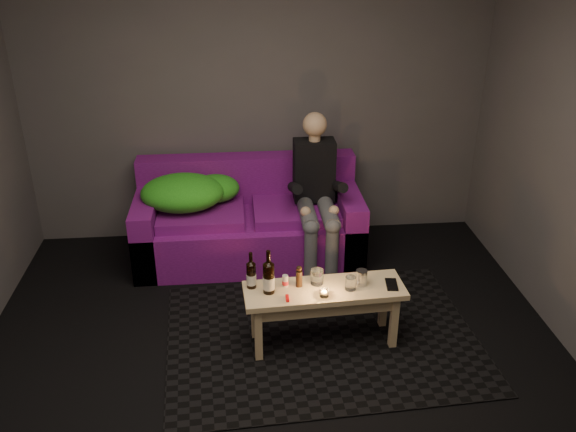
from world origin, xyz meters
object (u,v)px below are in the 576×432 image
object	(u,v)px
coffee_table	(324,298)
beer_bottle_a	(251,275)
person	(316,190)
beer_bottle_b	(269,277)
steel_cup	(362,278)
sofa	(249,223)

from	to	relation	value
coffee_table	beer_bottle_a	distance (m)	0.52
person	beer_bottle_b	bearing A→B (deg)	-111.70
beer_bottle_a	steel_cup	xyz separation A→B (m)	(0.74, -0.03, -0.04)
steel_cup	sofa	bearing A→B (deg)	119.14
coffee_table	beer_bottle_a	xyz separation A→B (m)	(-0.48, 0.06, 0.17)
beer_bottle_a	steel_cup	size ratio (longest dim) A/B	2.45
person	coffee_table	world-z (taller)	person
sofa	person	xyz separation A→B (m)	(0.56, -0.15, 0.36)
person	steel_cup	bearing A→B (deg)	-82.04
person	beer_bottle_a	xyz separation A→B (m)	(-0.58, -1.10, -0.12)
person	beer_bottle_a	distance (m)	1.25
person	beer_bottle_b	world-z (taller)	person
coffee_table	steel_cup	xyz separation A→B (m)	(0.25, 0.02, 0.13)
coffee_table	beer_bottle_a	world-z (taller)	beer_bottle_a
person	coffee_table	distance (m)	1.20
sofa	person	distance (m)	0.68
coffee_table	beer_bottle_b	size ratio (longest dim) A/B	3.53
beer_bottle_a	beer_bottle_b	distance (m)	0.13
sofa	steel_cup	xyz separation A→B (m)	(0.72, -1.29, 0.20)
beer_bottle_b	steel_cup	xyz separation A→B (m)	(0.62, 0.04, -0.06)
beer_bottle_b	person	bearing A→B (deg)	68.30
beer_bottle_a	steel_cup	distance (m)	0.74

